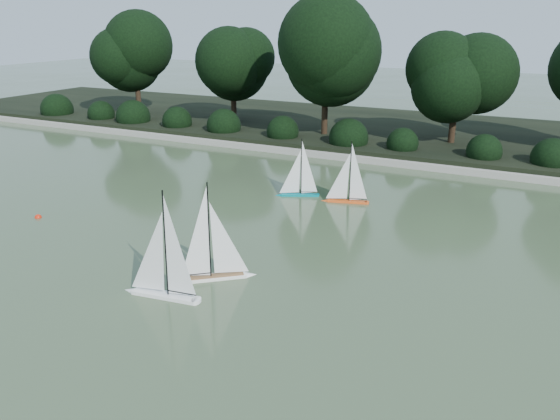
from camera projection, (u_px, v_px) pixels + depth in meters
name	position (u px, v px, depth m)	size (l,w,h in m)	color
ground	(231.00, 313.00, 7.68)	(80.00, 80.00, 0.00)	#374A2C
pond_coping	(398.00, 163.00, 15.25)	(40.00, 0.35, 0.18)	gray
far_bank	(429.00, 135.00, 18.61)	(40.00, 8.00, 0.30)	black
tree_line	(467.00, 64.00, 15.95)	(26.31, 3.93, 4.39)	black
shrub_hedge	(407.00, 144.00, 15.89)	(29.10, 1.10, 1.10)	black
sailboat_white_a	(158.00, 279.00, 8.05)	(1.29, 0.36, 1.76)	white
sailboat_white_b	(219.00, 263.00, 8.61)	(1.08, 0.92, 1.73)	white
sailboat_orange	(344.00, 192.00, 12.21)	(1.09, 0.45, 1.49)	#EE541A
sailboat_teal	(296.00, 186.00, 12.66)	(1.01, 0.56, 1.43)	#007C84
race_buoy	(38.00, 218.00, 11.33)	(0.14, 0.14, 0.14)	red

